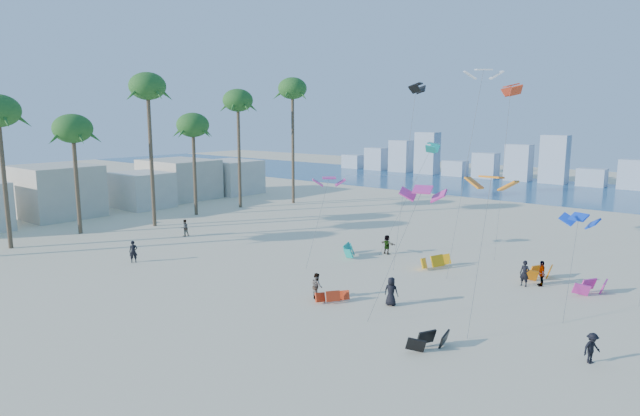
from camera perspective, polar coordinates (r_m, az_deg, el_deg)
The scene contains 10 objects.
ground at distance 36.40m, azimuth -20.43°, elevation -9.80°, with size 220.00×220.00×0.00m, color beige.
ocean at distance 94.42m, azimuth 20.75°, elevation 1.94°, with size 220.00×220.00×0.00m, color navy.
kitesurfer_near at distance 46.49m, azimuth -19.05°, elevation -4.37°, with size 0.65×0.43×1.78m, color black.
kitesurfer_mid at distance 35.44m, azimuth -0.34°, elevation -8.22°, with size 0.84×0.66×1.74m, color gray.
kitesurfers_far at distance 40.40m, azimuth 8.73°, elevation -6.09°, with size 38.92×12.30×1.82m.
grounded_kites at distance 39.95m, azimuth 13.94°, elevation -7.06°, with size 20.48×18.92×0.97m.
flying_kites at distance 42.91m, azimuth 17.23°, elevation 8.07°, with size 26.65×25.95×15.65m.
palm_row at distance 61.11m, azimuth -18.03°, elevation 9.71°, with size 7.34×44.80×16.71m.
beachfront_buildings at distance 74.58m, azimuth -19.74°, elevation 2.15°, with size 11.50×43.00×6.00m.
distant_skyline at distance 103.91m, azimuth 22.04°, elevation 4.23°, with size 85.00×3.00×8.40m.
Camera 1 is at (30.11, -16.70, 11.80)m, focal length 30.40 mm.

